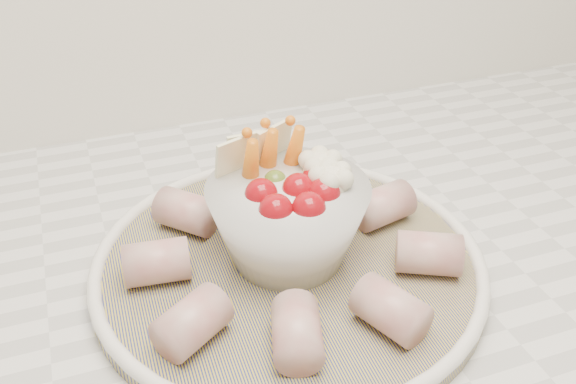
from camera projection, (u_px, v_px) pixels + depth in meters
name	position (u px, v px, depth m)	size (l,w,h in m)	color
serving_platter	(289.00, 263.00, 0.56)	(0.34, 0.34, 0.02)	navy
veggie_bowl	(289.00, 216.00, 0.54)	(0.14, 0.14, 0.11)	silver
cured_meat_rolls	(289.00, 243.00, 0.54)	(0.28, 0.28, 0.04)	#AC504E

